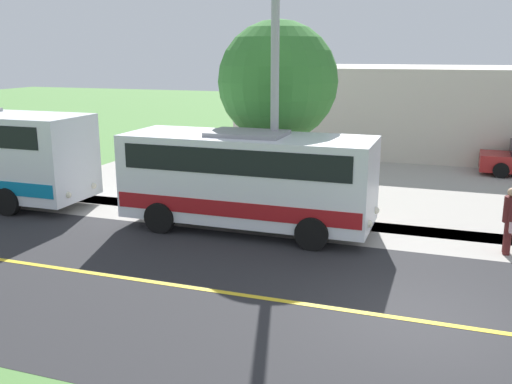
% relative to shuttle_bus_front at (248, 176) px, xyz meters
% --- Properties ---
extents(ground_plane, '(120.00, 120.00, 0.00)m').
position_rel_shuttle_bus_front_xyz_m(ground_plane, '(4.55, 5.35, -1.59)').
color(ground_plane, '#548442').
extents(road_surface, '(8.00, 100.00, 0.01)m').
position_rel_shuttle_bus_front_xyz_m(road_surface, '(4.55, 5.35, -1.59)').
color(road_surface, '#28282B').
rests_on(road_surface, ground).
extents(sidewalk, '(2.40, 100.00, 0.01)m').
position_rel_shuttle_bus_front_xyz_m(sidewalk, '(-0.65, 5.35, -1.59)').
color(sidewalk, '#9E9991').
rests_on(sidewalk, ground).
extents(road_centre_line, '(0.16, 100.00, 0.00)m').
position_rel_shuttle_bus_front_xyz_m(road_centre_line, '(4.55, 5.35, -1.58)').
color(road_centre_line, gold).
rests_on(road_centre_line, ground).
extents(shuttle_bus_front, '(2.74, 7.37, 2.89)m').
position_rel_shuttle_bus_front_xyz_m(shuttle_bus_front, '(0.00, 0.00, 0.00)').
color(shuttle_bus_front, white).
rests_on(shuttle_bus_front, ground).
extents(pedestrian_with_bags, '(0.72, 0.34, 1.75)m').
position_rel_shuttle_bus_front_xyz_m(pedestrian_with_bags, '(-0.15, 7.08, -0.65)').
color(pedestrian_with_bags, '#4C1919').
rests_on(pedestrian_with_bags, ground).
extents(street_light_pole, '(1.97, 0.24, 7.53)m').
position_rel_shuttle_bus_front_xyz_m(street_light_pole, '(-0.32, 0.67, 2.58)').
color(street_light_pole, '#9E9EA3').
rests_on(street_light_pole, ground).
extents(tree_curbside, '(3.93, 3.93, 6.12)m').
position_rel_shuttle_bus_front_xyz_m(tree_curbside, '(-2.85, 0.02, 2.55)').
color(tree_curbside, '#4C3826').
rests_on(tree_curbside, ground).
extents(commercial_building, '(10.00, 21.97, 4.33)m').
position_rel_shuttle_bus_front_xyz_m(commercial_building, '(-16.85, 5.88, 0.57)').
color(commercial_building, beige).
rests_on(commercial_building, ground).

